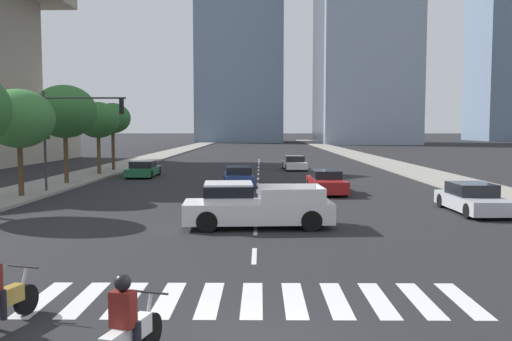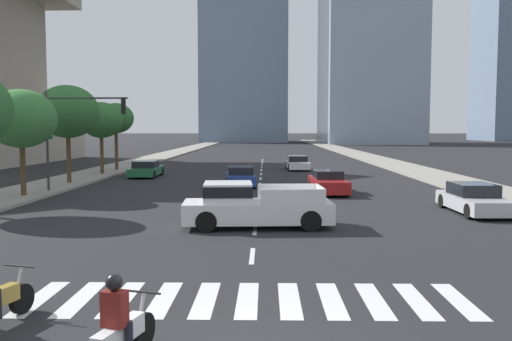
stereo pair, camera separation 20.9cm
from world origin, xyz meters
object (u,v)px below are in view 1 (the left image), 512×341
(motorcycle_trailing, at_px, (126,331))
(street_tree_fifth, at_px, (113,118))
(street_tree_second, at_px, (19,119))
(street_tree_fourth, at_px, (98,120))
(sedan_blue_0, at_px, (238,177))
(traffic_signal_far, at_px, (76,122))
(sedan_white_2, at_px, (295,163))
(street_tree_third, at_px, (65,112))
(sedan_red_3, at_px, (326,182))
(sedan_green_4, at_px, (144,169))
(sedan_silver_1, at_px, (473,199))
(pickup_truck, at_px, (251,206))

(motorcycle_trailing, height_order, street_tree_fifth, street_tree_fifth)
(street_tree_second, bearing_deg, street_tree_fourth, 90.00)
(sedan_blue_0, relative_size, traffic_signal_far, 0.82)
(traffic_signal_far, bearing_deg, sedan_white_2, 52.52)
(sedan_white_2, relative_size, street_tree_fourth, 0.84)
(street_tree_third, bearing_deg, sedan_white_2, 40.17)
(street_tree_second, relative_size, street_tree_fourth, 1.00)
(sedan_red_3, height_order, sedan_green_4, sedan_red_3)
(sedan_silver_1, xyz_separation_m, traffic_signal_far, (-19.66, 6.95, 3.44))
(street_tree_second, relative_size, street_tree_third, 0.88)
(motorcycle_trailing, distance_m, street_tree_third, 29.06)
(motorcycle_trailing, bearing_deg, sedan_silver_1, -20.10)
(street_tree_third, height_order, street_tree_fifth, street_tree_third)
(sedan_red_3, height_order, street_tree_second, street_tree_second)
(sedan_silver_1, bearing_deg, sedan_white_2, -166.44)
(motorcycle_trailing, distance_m, street_tree_fifth, 39.60)
(sedan_silver_1, xyz_separation_m, sedan_red_3, (-5.51, 7.13, 0.01))
(sedan_white_2, distance_m, traffic_signal_far, 22.33)
(street_tree_fourth, bearing_deg, sedan_white_2, 21.28)
(sedan_green_4, bearing_deg, street_tree_third, 147.78)
(sedan_red_3, relative_size, street_tree_third, 0.76)
(street_tree_fifth, bearing_deg, sedan_white_2, 7.13)
(motorcycle_trailing, height_order, street_tree_second, street_tree_second)
(sedan_blue_0, relative_size, sedan_silver_1, 0.98)
(motorcycle_trailing, relative_size, sedan_red_3, 0.43)
(sedan_white_2, bearing_deg, street_tree_third, -52.38)
(pickup_truck, relative_size, street_tree_third, 0.88)
(motorcycle_trailing, bearing_deg, sedan_green_4, 27.83)
(sedan_blue_0, relative_size, sedan_green_4, 0.96)
(traffic_signal_far, bearing_deg, sedan_red_3, 0.70)
(sedan_silver_1, xyz_separation_m, sedan_green_4, (-18.12, 17.25, -0.02))
(sedan_white_2, bearing_deg, sedan_silver_1, 11.75)
(traffic_signal_far, bearing_deg, sedan_blue_0, 23.16)
(sedan_red_3, xyz_separation_m, street_tree_third, (-16.31, 4.17, 4.13))
(sedan_silver_1, height_order, street_tree_fifth, street_tree_fifth)
(street_tree_fifth, bearing_deg, sedan_red_3, -43.32)
(traffic_signal_far, bearing_deg, pickup_truck, -46.49)
(motorcycle_trailing, bearing_deg, street_tree_fifth, 31.56)
(traffic_signal_far, xyz_separation_m, street_tree_fifth, (-2.17, 15.56, 0.47))
(pickup_truck, xyz_separation_m, street_tree_fifth, (-12.21, 26.13, 3.69))
(street_tree_fifth, bearing_deg, pickup_truck, -64.96)
(motorcycle_trailing, distance_m, sedan_silver_1, 19.15)
(sedan_silver_1, bearing_deg, street_tree_second, -102.79)
(street_tree_second, xyz_separation_m, street_tree_third, (0.00, 6.64, 0.57))
(motorcycle_trailing, relative_size, sedan_silver_1, 0.45)
(traffic_signal_far, bearing_deg, motorcycle_trailing, -69.53)
(street_tree_second, bearing_deg, pickup_truck, -34.16)
(motorcycle_trailing, height_order, street_tree_fourth, street_tree_fourth)
(sedan_green_4, bearing_deg, sedan_silver_1, -133.86)
(sedan_silver_1, distance_m, sedan_white_2, 25.24)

